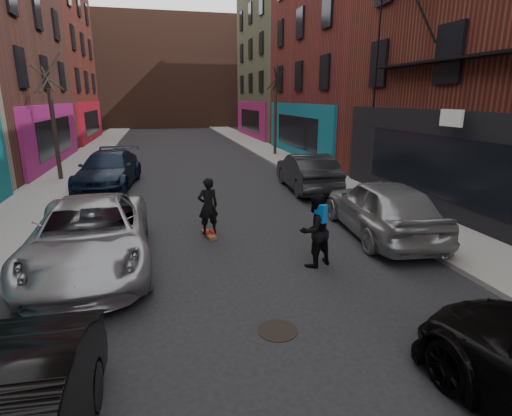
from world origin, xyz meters
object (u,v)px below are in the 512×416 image
tree_left_far (52,109)px  parked_left_end (109,170)px  tree_right_far (276,103)px  skateboard (209,235)px  pedestrian (315,230)px  parked_right_end (307,172)px  parked_left_far (90,235)px  parked_right_far (382,207)px  skateboarder (208,206)px  manhole (278,330)px

tree_left_far → parked_left_end: 4.00m
tree_left_far → tree_right_far: (12.40, 6.00, 0.15)m
tree_right_far → skateboard: 17.16m
parked_left_end → pedestrian: bearing=-54.3°
tree_left_far → parked_right_end: (10.80, -4.49, -2.58)m
parked_left_far → parked_right_far: (7.80, 0.44, 0.06)m
tree_left_far → pedestrian: (8.13, -12.14, -2.49)m
parked_left_end → skateboard: 8.46m
tree_left_far → skateboarder: 11.47m
tree_right_far → parked_right_far: size_ratio=1.36×
tree_left_far → parked_left_far: size_ratio=1.14×
skateboard → parked_left_far: bearing=-164.5°
tree_left_far → tree_right_far: bearing=25.8°
parked_left_end → parked_right_far: 12.09m
tree_left_far → parked_left_far: tree_left_far is taller
parked_right_far → skateboard: bearing=-6.2°
parked_left_end → manhole: size_ratio=7.78×
tree_right_far → parked_right_end: (-1.60, -10.49, -2.73)m
parked_right_end → tree_right_far: bearing=-94.4°
tree_right_far → tree_left_far: bearing=-154.2°
tree_left_far → skateboarder: size_ratio=4.00×
tree_right_far → parked_right_far: (-1.60, -16.56, -2.68)m
skateboarder → pedestrian: (2.19, -2.63, -0.03)m
skateboarder → manhole: skateboarder is taller
pedestrian → manhole: bearing=35.9°
parked_left_far → parked_left_end: bearing=90.8°
tree_right_far → parked_left_far: tree_right_far is taller
parked_right_far → parked_right_end: parked_right_far is taller
skateboard → parked_right_far: bearing=-23.8°
tree_left_far → skateboard: bearing=-58.0°
parked_left_end → pedestrian: size_ratio=3.10×
parked_left_end → parked_right_end: parked_right_end is taller
tree_right_far → parked_left_end: tree_right_far is taller
tree_left_far → pedestrian: size_ratio=3.70×
parked_left_far → pedestrian: pedestrian is taller
parked_right_far → skateboard: (-4.87, 1.06, -0.80)m
tree_left_far → pedestrian: tree_left_far is taller
parked_left_end → tree_right_far: bearing=44.9°
manhole → tree_right_far: bearing=74.0°
pedestrian → parked_left_far: bearing=-33.2°
parked_left_far → skateboarder: bearing=24.3°
parked_left_far → manhole: parked_left_far is taller
parked_left_end → skateboard: (3.51, -7.66, -0.74)m
parked_left_far → pedestrian: (5.13, -1.13, 0.10)m
tree_right_far → manhole: bearing=-106.0°
parked_right_end → manhole: parked_right_end is taller
parked_right_far → parked_left_end: bearing=-40.1°
manhole → tree_left_far: bearing=113.9°
parked_right_far → skateboard: parked_right_far is taller
parked_left_far → parked_right_end: parked_right_end is taller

